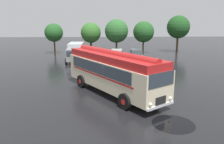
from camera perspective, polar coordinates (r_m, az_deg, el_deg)
name	(u,v)px	position (r m, az deg, el deg)	size (l,w,h in m)	color
ground_plane	(117,93)	(17.64, 1.26, -5.62)	(120.00, 120.00, 0.00)	black
vintage_bus	(113,70)	(17.16, 0.24, 0.43)	(7.59, 9.76, 3.49)	beige
car_near_left	(99,56)	(30.86, -3.52, 4.28)	(2.39, 4.39, 1.66)	maroon
car_mid_left	(116,55)	(31.06, 1.17, 4.36)	(2.38, 4.39, 1.66)	#B7BABF
car_mid_right	(136,55)	(31.50, 6.36, 4.40)	(2.08, 4.26, 1.66)	#4C5156
box_van	(76,51)	(31.75, -9.46, 5.32)	(2.33, 5.77, 2.50)	#B2B7BC
tree_far_left	(54,32)	(39.18, -15.02, 9.97)	(3.11, 3.11, 5.19)	#4C3823
tree_left_of_centre	(90,33)	(39.03, -5.65, 10.12)	(3.50, 3.50, 5.32)	#4C3823
tree_centre	(116,31)	(39.04, 1.13, 10.63)	(4.12, 4.12, 5.92)	#4C3823
tree_right_of_centre	(143,32)	(38.87, 8.14, 10.38)	(3.62, 3.62, 5.54)	#4C3823
tree_far_right	(179,27)	(41.32, 17.04, 11.19)	(4.03, 4.03, 6.54)	#4C3823
puddle_patch	(173,124)	(13.23, 15.69, -12.90)	(2.43, 2.43, 0.01)	black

